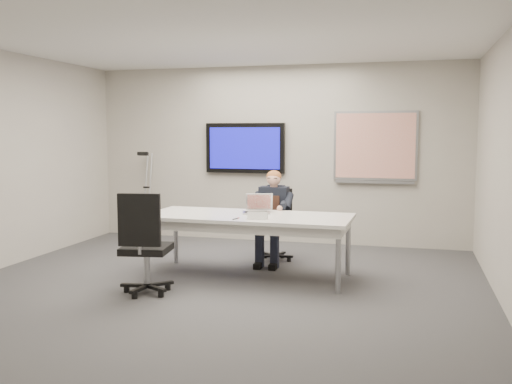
% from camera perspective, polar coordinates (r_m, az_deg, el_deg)
% --- Properties ---
extents(floor, '(6.00, 6.00, 0.02)m').
position_cam_1_polar(floor, '(6.46, -4.21, -9.77)').
color(floor, '#3A3A3C').
rests_on(floor, ground).
extents(ceiling, '(6.00, 6.00, 0.02)m').
position_cam_1_polar(ceiling, '(6.30, -4.41, 15.55)').
color(ceiling, silver).
rests_on(ceiling, wall_back).
extents(wall_back, '(6.00, 0.02, 2.80)m').
position_cam_1_polar(wall_back, '(9.10, 2.02, 3.77)').
color(wall_back, '#ADA79C').
rests_on(wall_back, ground).
extents(wall_front, '(6.00, 0.02, 2.80)m').
position_cam_1_polar(wall_front, '(3.55, -20.69, -0.06)').
color(wall_front, '#ADA79C').
rests_on(wall_front, ground).
extents(wall_right, '(0.02, 6.00, 2.80)m').
position_cam_1_polar(wall_right, '(5.94, 24.15, 2.08)').
color(wall_right, '#ADA79C').
rests_on(wall_right, ground).
extents(conference_table, '(2.48, 1.07, 0.76)m').
position_cam_1_polar(conference_table, '(6.88, -0.77, -3.02)').
color(conference_table, white).
rests_on(conference_table, ground).
extents(tv_display, '(1.30, 0.09, 0.80)m').
position_cam_1_polar(tv_display, '(9.18, -1.10, 4.41)').
color(tv_display, black).
rests_on(tv_display, wall_back).
extents(whiteboard, '(1.25, 0.08, 1.10)m').
position_cam_1_polar(whiteboard, '(8.85, 11.83, 4.43)').
color(whiteboard, '#93959B').
rests_on(whiteboard, wall_back).
extents(office_chair_far, '(0.47, 0.47, 0.98)m').
position_cam_1_polar(office_chair_far, '(7.85, 1.94, -4.63)').
color(office_chair_far, black).
rests_on(office_chair_far, ground).
extents(office_chair_near, '(0.61, 0.61, 1.12)m').
position_cam_1_polar(office_chair_near, '(6.32, -10.99, -6.94)').
color(office_chair_near, black).
rests_on(office_chair_near, ground).
extents(seated_person, '(0.38, 0.66, 1.24)m').
position_cam_1_polar(seated_person, '(7.59, 1.53, -3.49)').
color(seated_person, '#1D2030').
rests_on(seated_person, office_chair_far).
extents(crutch, '(0.30, 0.64, 1.51)m').
position_cam_1_polar(crutch, '(9.68, -10.82, -0.15)').
color(crutch, '#ABAEB2').
rests_on(crutch, ground).
extents(laptop, '(0.38, 0.40, 0.23)m').
position_cam_1_polar(laptop, '(7.05, 0.15, -1.61)').
color(laptop, '#A5A5A7').
rests_on(laptop, conference_table).
extents(name_tent, '(0.23, 0.10, 0.09)m').
position_cam_1_polar(name_tent, '(6.51, 0.16, -2.36)').
color(name_tent, silver).
rests_on(name_tent, conference_table).
extents(pen, '(0.04, 0.14, 0.01)m').
position_cam_1_polar(pen, '(6.54, -2.01, -2.67)').
color(pen, black).
rests_on(pen, conference_table).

